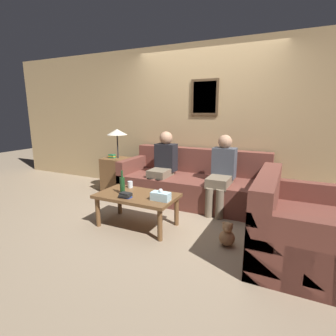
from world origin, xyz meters
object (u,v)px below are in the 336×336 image
wine_bottle (122,185)px  drinking_glass (130,184)px  couch_main (194,184)px  coffee_table (137,199)px  person_right (222,171)px  teddy_bear (227,235)px  person_left (163,163)px  couch_side (298,230)px

wine_bottle → drinking_glass: bearing=103.2°
couch_main → wine_bottle: 1.40m
couch_main → drinking_glass: 1.18m
coffee_table → person_right: (0.83, 1.03, 0.24)m
person_right → teddy_bear: (0.35, -1.04, -0.49)m
drinking_glass → person_left: (0.08, 0.87, 0.15)m
wine_bottle → drinking_glass: (-0.06, 0.27, -0.07)m
wine_bottle → person_right: (1.01, 1.08, 0.07)m
couch_side → teddy_bear: bearing=97.4°
couch_side → person_left: person_left is taller
person_right → teddy_bear: bearing=-71.4°
person_left → person_right: bearing=-3.3°
couch_side → couch_main: bearing=53.5°
person_right → teddy_bear: size_ratio=4.07×
coffee_table → drinking_glass: drinking_glass is taller
couch_main → person_right: (0.51, -0.20, 0.32)m
person_left → teddy_bear: bearing=-39.0°
drinking_glass → teddy_bear: size_ratio=0.33×
wine_bottle → person_right: bearing=46.8°
couch_side → drinking_glass: bearing=86.4°
wine_bottle → teddy_bear: bearing=2.0°
couch_side → drinking_glass: 2.13m
couch_main → couch_side: bearing=-36.5°
person_left → couch_side: bearing=-26.2°
wine_bottle → teddy_bear: size_ratio=1.10×
couch_side → coffee_table: 1.88m
drinking_glass → person_right: 1.36m
couch_main → coffee_table: size_ratio=2.30×
coffee_table → drinking_glass: 0.35m
couch_main → teddy_bear: 1.52m
drinking_glass → person_left: bearing=85.0°
person_left → teddy_bear: size_ratio=4.12×
drinking_glass → teddy_bear: bearing=-8.9°
couch_main → person_left: 0.61m
coffee_table → teddy_bear: bearing=-0.3°
couch_side → person_right: person_right is taller
couch_main → teddy_bear: couch_main is taller
drinking_glass → person_left: person_left is taller
coffee_table → person_left: size_ratio=0.90×
wine_bottle → teddy_bear: (1.36, 0.05, -0.42)m
drinking_glass → person_right: (1.08, 0.81, 0.14)m
wine_bottle → drinking_glass: wine_bottle is taller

